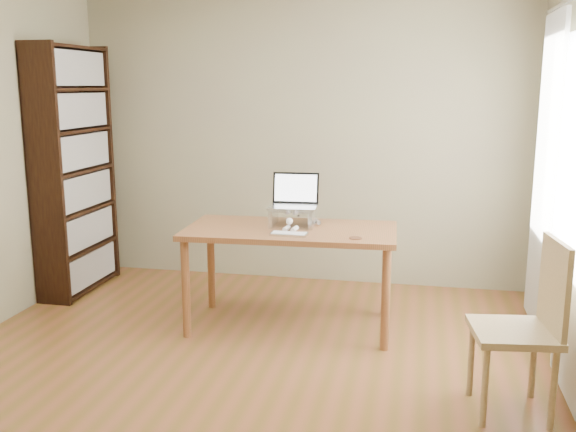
{
  "coord_description": "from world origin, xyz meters",
  "views": [
    {
      "loc": [
        1.07,
        -3.39,
        1.77
      ],
      "look_at": [
        0.14,
        1.02,
        0.84
      ],
      "focal_mm": 40.0,
      "sensor_mm": 36.0,
      "label": 1
    }
  ],
  "objects_px": {
    "desk": "(291,240)",
    "cat": "(298,216)",
    "bookshelf": "(74,171)",
    "keyboard": "(289,234)",
    "chair": "(529,322)",
    "laptop": "(294,199)"
  },
  "relations": [
    {
      "from": "bookshelf",
      "to": "cat",
      "type": "distance_m",
      "value": 2.08
    },
    {
      "from": "desk",
      "to": "laptop",
      "type": "distance_m",
      "value": 0.32
    },
    {
      "from": "desk",
      "to": "cat",
      "type": "height_order",
      "value": "cat"
    },
    {
      "from": "keyboard",
      "to": "chair",
      "type": "xyz_separation_m",
      "value": [
        1.47,
        -0.78,
        -0.23
      ]
    },
    {
      "from": "bookshelf",
      "to": "keyboard",
      "type": "bearing_deg",
      "value": -19.9
    },
    {
      "from": "bookshelf",
      "to": "desk",
      "type": "relative_size",
      "value": 1.36
    },
    {
      "from": "laptop",
      "to": "keyboard",
      "type": "relative_size",
      "value": 1.38
    },
    {
      "from": "bookshelf",
      "to": "desk",
      "type": "xyz_separation_m",
      "value": [
        1.99,
        -0.51,
        -0.39
      ]
    },
    {
      "from": "bookshelf",
      "to": "keyboard",
      "type": "distance_m",
      "value": 2.17
    },
    {
      "from": "cat",
      "to": "chair",
      "type": "xyz_separation_m",
      "value": [
        1.47,
        -1.11,
        -0.29
      ]
    },
    {
      "from": "cat",
      "to": "chair",
      "type": "height_order",
      "value": "chair"
    },
    {
      "from": "cat",
      "to": "chair",
      "type": "distance_m",
      "value": 1.87
    },
    {
      "from": "cat",
      "to": "keyboard",
      "type": "bearing_deg",
      "value": -84.36
    },
    {
      "from": "bookshelf",
      "to": "keyboard",
      "type": "relative_size",
      "value": 8.17
    },
    {
      "from": "bookshelf",
      "to": "desk",
      "type": "bearing_deg",
      "value": -14.45
    },
    {
      "from": "desk",
      "to": "chair",
      "type": "xyz_separation_m",
      "value": [
        1.51,
        -1.0,
        -0.13
      ]
    },
    {
      "from": "laptop",
      "to": "cat",
      "type": "relative_size",
      "value": 0.72
    },
    {
      "from": "laptop",
      "to": "cat",
      "type": "bearing_deg",
      "value": -45.56
    },
    {
      "from": "bookshelf",
      "to": "cat",
      "type": "xyz_separation_m",
      "value": [
        2.02,
        -0.4,
        -0.23
      ]
    },
    {
      "from": "desk",
      "to": "chair",
      "type": "relative_size",
      "value": 1.59
    },
    {
      "from": "laptop",
      "to": "keyboard",
      "type": "xyz_separation_m",
      "value": [
        0.03,
        -0.36,
        -0.18
      ]
    },
    {
      "from": "laptop",
      "to": "cat",
      "type": "height_order",
      "value": "laptop"
    }
  ]
}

